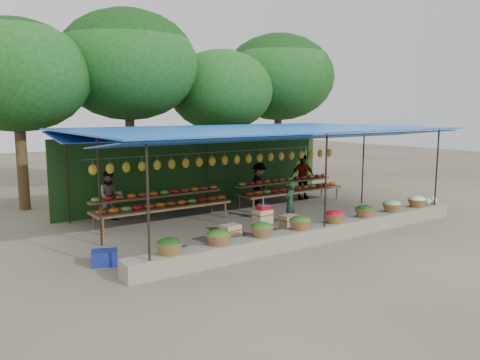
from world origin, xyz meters
TOP-DOWN VIEW (x-y plane):
  - ground at (0.00, 0.00)m, footprint 60.00×60.00m
  - stone_curb at (0.00, -2.75)m, footprint 10.60×0.55m
  - stall_canopy at (-0.00, 0.07)m, footprint 10.80×6.60m
  - produce_baskets at (-0.10, -2.75)m, footprint 8.98×0.58m
  - netting_backdrop at (0.00, 3.15)m, footprint 10.60×0.06m
  - tree_row at (0.50, 6.09)m, footprint 16.51×5.50m
  - fruit_table_left at (-2.49, 1.35)m, footprint 4.21×0.95m
  - fruit_table_right at (2.51, 1.35)m, footprint 4.21×0.95m
  - crate_counter at (-1.14, -1.76)m, footprint 2.37×0.37m
  - weighing_scale at (-1.10, -1.76)m, footprint 0.32×0.32m
  - vendor_seated at (0.63, -0.83)m, footprint 0.53×0.45m
  - customer_left at (-3.68, 2.46)m, footprint 0.82×0.68m
  - customer_mid at (1.53, 1.87)m, footprint 1.12×0.98m
  - customer_right at (3.55, 1.83)m, footprint 1.06×0.63m
  - blue_crate_front at (-3.75, -2.10)m, footprint 0.50×0.40m
  - blue_crate_back at (-5.24, -1.51)m, footprint 0.65×0.55m

SIDE VIEW (x-z plane):
  - ground at x=0.00m, z-range 0.00..0.00m
  - blue_crate_front at x=-3.75m, z-range 0.00..0.27m
  - blue_crate_back at x=-5.24m, z-range 0.00..0.33m
  - stone_curb at x=0.00m, z-range 0.00..0.40m
  - crate_counter at x=-1.14m, z-range -0.07..0.70m
  - produce_baskets at x=-0.10m, z-range 0.40..0.73m
  - fruit_table_left at x=-2.49m, z-range 0.14..1.07m
  - fruit_table_right at x=2.51m, z-range 0.14..1.07m
  - vendor_seated at x=0.63m, z-range 0.00..1.24m
  - customer_mid at x=1.53m, z-range 0.00..1.50m
  - customer_left at x=-3.68m, z-range 0.00..1.53m
  - customer_right at x=3.55m, z-range 0.00..1.70m
  - weighing_scale at x=-1.10m, z-range 0.68..1.02m
  - netting_backdrop at x=0.00m, z-range 0.00..2.50m
  - stall_canopy at x=0.00m, z-range 1.26..4.08m
  - tree_row at x=0.50m, z-range 1.14..8.26m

